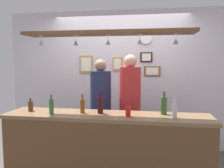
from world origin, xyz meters
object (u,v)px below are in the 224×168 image
(person_left_navy_shirt, at_px, (101,100))
(picture_frame_lower_pair, at_px, (152,71))
(bottle_champagne_green, at_px, (164,105))
(wall_clock, at_px, (146,38))
(picture_frame_crest, at_px, (118,64))
(bottle_soda_clear, at_px, (174,110))
(bottle_beer_amber_tall, at_px, (82,106))
(bottle_beer_brown_stubby, at_px, (31,106))
(person_middle_red_shirt, at_px, (130,98))
(bottle_beer_green_import, at_px, (51,107))
(bottle_wine_dark_red, at_px, (100,105))
(picture_frame_upper_small, at_px, (146,57))
(picture_frame_caricature, at_px, (86,64))
(drink_can, at_px, (128,111))

(person_left_navy_shirt, xyz_separation_m, picture_frame_lower_pair, (0.83, 0.68, 0.45))
(bottle_champagne_green, bearing_deg, wall_clock, 101.61)
(picture_frame_crest, xyz_separation_m, wall_clock, (0.52, -0.01, 0.48))
(bottle_soda_clear, bearing_deg, picture_frame_lower_pair, 99.82)
(bottle_beer_amber_tall, bearing_deg, bottle_beer_brown_stubby, -179.81)
(person_middle_red_shirt, bearing_deg, bottle_soda_clear, -51.87)
(bottle_beer_amber_tall, height_order, picture_frame_lower_pair, picture_frame_lower_pair)
(bottle_champagne_green, xyz_separation_m, wall_clock, (-0.26, 1.28, 1.00))
(person_middle_red_shirt, xyz_separation_m, bottle_champagne_green, (0.49, -0.60, 0.01))
(person_middle_red_shirt, relative_size, picture_frame_crest, 6.73)
(bottle_beer_green_import, relative_size, picture_frame_crest, 1.00)
(picture_frame_crest, bearing_deg, wall_clock, -0.68)
(bottle_wine_dark_red, xyz_separation_m, picture_frame_upper_small, (0.58, 1.37, 0.65))
(bottle_beer_green_import, height_order, bottle_soda_clear, bottle_beer_green_import)
(picture_frame_lower_pair, height_order, wall_clock, wall_clock)
(person_left_navy_shirt, relative_size, bottle_soda_clear, 7.28)
(bottle_soda_clear, bearing_deg, picture_frame_upper_small, 104.01)
(bottle_beer_amber_tall, height_order, picture_frame_caricature, picture_frame_caricature)
(picture_frame_lower_pair, height_order, picture_frame_caricature, picture_frame_caricature)
(bottle_beer_brown_stubby, height_order, drink_can, bottle_beer_brown_stubby)
(bottle_beer_amber_tall, height_order, picture_frame_upper_small, picture_frame_upper_small)
(bottle_beer_brown_stubby, relative_size, picture_frame_crest, 0.69)
(bottle_champagne_green, height_order, picture_frame_caricature, picture_frame_caricature)
(bottle_beer_green_import, bearing_deg, bottle_soda_clear, 2.69)
(person_left_navy_shirt, height_order, bottle_beer_amber_tall, person_left_navy_shirt)
(person_left_navy_shirt, xyz_separation_m, drink_can, (0.52, -0.78, 0.00))
(picture_frame_caricature, bearing_deg, picture_frame_upper_small, 0.00)
(person_left_navy_shirt, distance_m, bottle_beer_amber_tall, 0.71)
(drink_can, bearing_deg, wall_clock, 82.62)
(bottle_wine_dark_red, relative_size, bottle_beer_amber_tall, 1.15)
(person_middle_red_shirt, distance_m, drink_can, 0.78)
(drink_can, bearing_deg, person_middle_red_shirt, 92.87)
(bottle_beer_green_import, relative_size, wall_clock, 1.18)
(person_middle_red_shirt, bearing_deg, picture_frame_lower_pair, 62.50)
(wall_clock, bearing_deg, bottle_soda_clear, -75.35)
(picture_frame_caricature, bearing_deg, bottle_soda_clear, -43.72)
(person_left_navy_shirt, relative_size, bottle_beer_brown_stubby, 9.30)
(person_left_navy_shirt, height_order, bottle_beer_brown_stubby, person_left_navy_shirt)
(drink_can, bearing_deg, bottle_champagne_green, 21.36)
(drink_can, relative_size, picture_frame_lower_pair, 0.41)
(picture_frame_caricature, bearing_deg, bottle_beer_green_import, -91.69)
(person_left_navy_shirt, relative_size, bottle_wine_dark_red, 5.58)
(bottle_soda_clear, relative_size, picture_frame_lower_pair, 0.77)
(bottle_soda_clear, bearing_deg, bottle_champagne_green, 124.64)
(person_middle_red_shirt, distance_m, bottle_beer_brown_stubby, 1.50)
(bottle_soda_clear, xyz_separation_m, picture_frame_lower_pair, (-0.25, 1.45, 0.42))
(person_middle_red_shirt, xyz_separation_m, bottle_soda_clear, (0.61, -0.77, -0.01))
(person_middle_red_shirt, relative_size, bottle_wine_dark_red, 5.83)
(bottle_wine_dark_red, bearing_deg, bottle_beer_amber_tall, -177.09)
(bottle_champagne_green, xyz_separation_m, picture_frame_crest, (-0.79, 1.28, 0.52))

